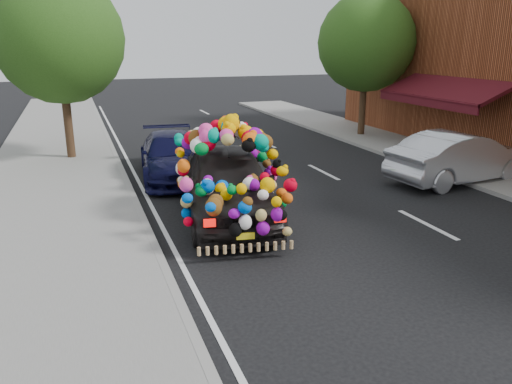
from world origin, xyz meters
TOP-DOWN VIEW (x-y plane):
  - ground at (0.00, 0.00)m, footprint 100.00×100.00m
  - sidewalk at (-4.30, 0.00)m, footprint 4.00×60.00m
  - kerb at (-2.35, 0.00)m, footprint 0.15×60.00m
  - footpath_far at (8.20, 3.00)m, footprint 3.00×40.00m
  - lane_markings at (3.60, 0.00)m, footprint 6.00×50.00m
  - tree_near_sidewalk at (-3.80, 9.50)m, footprint 4.20×4.20m
  - tree_far_b at (8.00, 10.00)m, footprint 4.00×4.00m
  - plush_art_car at (-0.43, 1.99)m, footprint 3.07×5.31m
  - navy_sedan at (-0.94, 6.02)m, footprint 2.31×4.67m
  - silver_hatchback at (6.77, 2.65)m, footprint 4.58×2.03m

SIDE VIEW (x-z plane):
  - ground at x=0.00m, z-range 0.00..0.00m
  - lane_markings at x=3.60m, z-range 0.00..0.01m
  - sidewalk at x=-4.30m, z-range 0.00..0.12m
  - footpath_far at x=8.20m, z-range 0.00..0.12m
  - kerb at x=-2.35m, z-range 0.00..0.13m
  - navy_sedan at x=-0.94m, z-range 0.00..1.31m
  - silver_hatchback at x=6.77m, z-range 0.00..1.46m
  - plush_art_car at x=-0.43m, z-range 0.04..2.32m
  - tree_far_b at x=8.00m, z-range 0.94..6.84m
  - tree_near_sidewalk at x=-3.80m, z-range 0.96..7.09m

